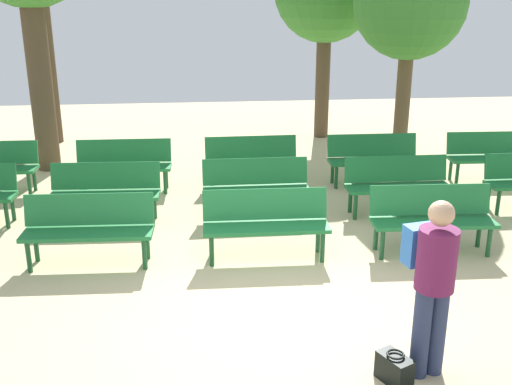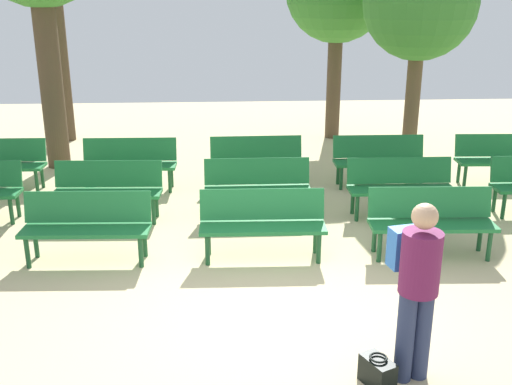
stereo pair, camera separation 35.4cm
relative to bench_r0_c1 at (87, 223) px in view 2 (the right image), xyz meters
The scene contains 15 objects.
ground_plane 2.76m from the bench_r0_c1, 35.84° to the right, with size 26.06×26.06×0.00m, color #CCB789.
bench_r0_c1 is the anchor object (origin of this frame).
bench_r0_c2 2.22m from the bench_r0_c1, ahead, with size 1.61×0.52×0.87m.
bench_r0_c3 4.40m from the bench_r0_c1, ahead, with size 1.62×0.55×0.87m.
bench_r1_c1 1.45m from the bench_r0_c1, 89.49° to the left, with size 1.62×0.55×0.87m.
bench_r1_c2 2.68m from the bench_r0_c1, 32.93° to the left, with size 1.60×0.49×0.87m.
bench_r1_c3 4.63m from the bench_r0_c1, 17.15° to the left, with size 1.60×0.50×0.87m.
bench_r2_c1 2.91m from the bench_r0_c1, 87.34° to the left, with size 1.61×0.52×0.87m.
bench_r2_c2 3.73m from the bench_r0_c1, 51.45° to the left, with size 1.61×0.50×0.87m.
bench_r2_c3 5.31m from the bench_r0_c1, 32.55° to the left, with size 1.61×0.50×0.87m.
bench_r2_c4 7.23m from the bench_r0_c1, 22.88° to the left, with size 1.62×0.55×0.87m.
tree_0 7.37m from the bench_r0_c1, 38.13° to the left, with size 2.12×2.12×4.13m.
tree_1 6.98m from the bench_r0_c1, 105.15° to the left, with size 0.33×0.33×3.16m.
visitor_with_backpack 4.30m from the bench_r0_c1, 38.46° to the right, with size 0.41×0.57×1.65m.
handbag 4.14m from the bench_r0_c1, 42.65° to the right, with size 0.30×0.37×0.29m.
Camera 2 is at (-0.49, -5.60, 3.29)m, focal length 42.28 mm.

